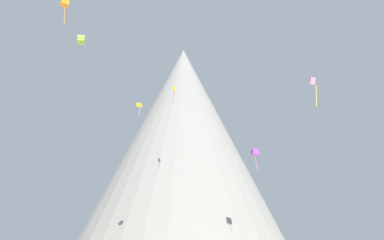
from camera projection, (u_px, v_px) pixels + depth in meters
The scene contains 7 objects.
rock_massif at pixel (180, 149), 116.74m from camera, with size 76.65×76.65×60.13m.
kite_yellow_high at pixel (174, 90), 86.29m from camera, with size 0.64×0.57×4.04m.
kite_pink_mid at pixel (314, 86), 54.34m from camera, with size 0.87×0.52×4.27m.
kite_gold_mid at pixel (139, 105), 71.85m from camera, with size 1.07×1.04×2.48m.
kite_violet_mid at pixel (255, 152), 77.61m from camera, with size 1.60×1.55×4.29m.
kite_orange_high at pixel (65, 3), 69.37m from camera, with size 1.72×1.72×4.99m.
kite_lime_high at pixel (81, 40), 77.31m from camera, with size 1.65×1.71×3.44m.
Camera 1 is at (5.55, -27.06, 2.07)m, focal length 37.47 mm.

